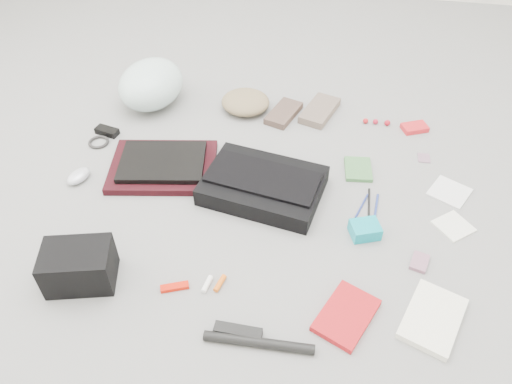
% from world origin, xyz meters
% --- Properties ---
extents(ground_plane, '(4.00, 4.00, 0.00)m').
position_xyz_m(ground_plane, '(0.00, 0.00, 0.00)').
color(ground_plane, slate).
extents(messenger_bag, '(0.48, 0.38, 0.07)m').
position_xyz_m(messenger_bag, '(0.02, 0.05, 0.04)').
color(messenger_bag, black).
rests_on(messenger_bag, ground_plane).
extents(bag_flap, '(0.44, 0.25, 0.01)m').
position_xyz_m(bag_flap, '(0.02, 0.05, 0.08)').
color(bag_flap, black).
rests_on(bag_flap, messenger_bag).
extents(laptop_sleeve, '(0.46, 0.37, 0.03)m').
position_xyz_m(laptop_sleeve, '(-0.40, 0.11, 0.01)').
color(laptop_sleeve, black).
rests_on(laptop_sleeve, ground_plane).
extents(laptop, '(0.37, 0.29, 0.02)m').
position_xyz_m(laptop, '(-0.40, 0.11, 0.04)').
color(laptop, black).
rests_on(laptop, laptop_sleeve).
extents(bike_helmet, '(0.33, 0.39, 0.20)m').
position_xyz_m(bike_helmet, '(-0.59, 0.56, 0.10)').
color(bike_helmet, white).
rests_on(bike_helmet, ground_plane).
extents(beanie, '(0.24, 0.23, 0.08)m').
position_xyz_m(beanie, '(-0.16, 0.59, 0.04)').
color(beanie, '#836F4F').
rests_on(beanie, ground_plane).
extents(mitten_left, '(0.16, 0.22, 0.03)m').
position_xyz_m(mitten_left, '(0.02, 0.56, 0.02)').
color(mitten_left, brown).
rests_on(mitten_left, ground_plane).
extents(mitten_right, '(0.18, 0.25, 0.03)m').
position_xyz_m(mitten_right, '(0.18, 0.61, 0.02)').
color(mitten_right, '#6D5D51').
rests_on(mitten_right, ground_plane).
extents(power_brick, '(0.11, 0.07, 0.03)m').
position_xyz_m(power_brick, '(-0.71, 0.30, 0.01)').
color(power_brick, black).
rests_on(power_brick, ground_plane).
extents(cable_coil, '(0.11, 0.11, 0.01)m').
position_xyz_m(cable_coil, '(-0.72, 0.23, 0.01)').
color(cable_coil, black).
rests_on(cable_coil, ground_plane).
extents(mouse, '(0.09, 0.12, 0.04)m').
position_xyz_m(mouse, '(-0.70, -0.01, 0.02)').
color(mouse, silver).
rests_on(mouse, ground_plane).
extents(camera_bag, '(0.24, 0.20, 0.14)m').
position_xyz_m(camera_bag, '(-0.48, -0.45, 0.07)').
color(camera_bag, black).
rests_on(camera_bag, ground_plane).
extents(multitool, '(0.09, 0.06, 0.01)m').
position_xyz_m(multitool, '(-0.18, -0.43, 0.01)').
color(multitool, red).
rests_on(multitool, ground_plane).
extents(toiletry_tube_white, '(0.03, 0.06, 0.02)m').
position_xyz_m(toiletry_tube_white, '(-0.08, -0.40, 0.01)').
color(toiletry_tube_white, white).
rests_on(toiletry_tube_white, ground_plane).
extents(toiletry_tube_orange, '(0.03, 0.06, 0.02)m').
position_xyz_m(toiletry_tube_orange, '(-0.05, -0.39, 0.01)').
color(toiletry_tube_orange, orange).
rests_on(toiletry_tube_orange, ground_plane).
extents(u_lock, '(0.14, 0.04, 0.03)m').
position_xyz_m(u_lock, '(0.05, -0.55, 0.01)').
color(u_lock, black).
rests_on(u_lock, ground_plane).
extents(bike_pump, '(0.32, 0.04, 0.03)m').
position_xyz_m(bike_pump, '(0.11, -0.58, 0.01)').
color(bike_pump, black).
rests_on(bike_pump, ground_plane).
extents(book_red, '(0.21, 0.24, 0.02)m').
position_xyz_m(book_red, '(0.36, -0.44, 0.01)').
color(book_red, red).
rests_on(book_red, ground_plane).
extents(book_white, '(0.22, 0.27, 0.02)m').
position_xyz_m(book_white, '(0.61, -0.40, 0.01)').
color(book_white, white).
rests_on(book_white, ground_plane).
extents(notepad, '(0.12, 0.15, 0.02)m').
position_xyz_m(notepad, '(0.37, 0.25, 0.01)').
color(notepad, '#3D703C').
rests_on(notepad, ground_plane).
extents(pen_blue, '(0.05, 0.13, 0.01)m').
position_xyz_m(pen_blue, '(0.39, 0.05, 0.00)').
color(pen_blue, navy).
rests_on(pen_blue, ground_plane).
extents(pen_black, '(0.01, 0.15, 0.01)m').
position_xyz_m(pen_black, '(0.42, 0.07, 0.00)').
color(pen_black, black).
rests_on(pen_black, ground_plane).
extents(pen_navy, '(0.02, 0.16, 0.01)m').
position_xyz_m(pen_navy, '(0.44, 0.04, 0.00)').
color(pen_navy, navy).
rests_on(pen_navy, ground_plane).
extents(accordion_wallet, '(0.12, 0.11, 0.05)m').
position_xyz_m(accordion_wallet, '(0.40, -0.09, 0.02)').
color(accordion_wallet, '#0CA1B5').
rests_on(accordion_wallet, ground_plane).
extents(card_deck, '(0.07, 0.09, 0.01)m').
position_xyz_m(card_deck, '(0.58, -0.19, 0.01)').
color(card_deck, '#99657C').
rests_on(card_deck, ground_plane).
extents(napkin_top, '(0.18, 0.18, 0.01)m').
position_xyz_m(napkin_top, '(0.72, 0.18, 0.00)').
color(napkin_top, silver).
rests_on(napkin_top, ground_plane).
extents(napkin_bottom, '(0.16, 0.16, 0.01)m').
position_xyz_m(napkin_bottom, '(0.71, 0.00, 0.00)').
color(napkin_bottom, white).
rests_on(napkin_bottom, ground_plane).
extents(lollipop_a, '(0.03, 0.03, 0.02)m').
position_xyz_m(lollipop_a, '(0.39, 0.58, 0.01)').
color(lollipop_a, red).
rests_on(lollipop_a, ground_plane).
extents(lollipop_b, '(0.03, 0.03, 0.02)m').
position_xyz_m(lollipop_b, '(0.43, 0.58, 0.01)').
color(lollipop_b, '#B0142B').
rests_on(lollipop_b, ground_plane).
extents(lollipop_c, '(0.03, 0.03, 0.03)m').
position_xyz_m(lollipop_c, '(0.48, 0.58, 0.01)').
color(lollipop_c, '#AA1121').
rests_on(lollipop_c, ground_plane).
extents(altoids_tin, '(0.13, 0.11, 0.02)m').
position_xyz_m(altoids_tin, '(0.60, 0.56, 0.01)').
color(altoids_tin, red).
rests_on(altoids_tin, ground_plane).
extents(stamp_sheet, '(0.05, 0.06, 0.00)m').
position_xyz_m(stamp_sheet, '(0.63, 0.37, 0.00)').
color(stamp_sheet, gray).
rests_on(stamp_sheet, ground_plane).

